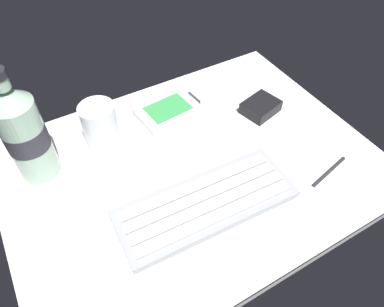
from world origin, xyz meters
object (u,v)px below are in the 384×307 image
Objects in this scene: handheld_device at (169,110)px; charger_block at (261,107)px; juice_cup at (101,127)px; water_bottle at (24,134)px; keyboard at (206,203)px; stylus_pen at (329,171)px.

charger_block reaches higher than handheld_device.
handheld_device is 1.57× the size of juice_cup.
juice_cup is at bearing -175.52° from handheld_device.
water_bottle is (-11.95, -1.13, 5.10)cm from juice_cup.
juice_cup reaches higher than charger_block.
handheld_device is at bearing 4.48° from juice_cup.
keyboard reaches higher than stylus_pen.
water_bottle is at bearing 135.30° from keyboard.
stylus_pen is (31.30, -26.50, -3.56)cm from juice_cup.
charger_block reaches higher than keyboard.
charger_block is at bearing 79.97° from stylus_pen.
stylus_pen is at bearing -87.70° from charger_block.
juice_cup is 41.16cm from stylus_pen.
handheld_device is 1.91× the size of charger_block.
stylus_pen is (17.09, -27.61, -0.38)cm from handheld_device.
charger_block is at bearing 33.28° from keyboard.
keyboard is at bearing 155.92° from stylus_pen.
charger_block is 0.74× the size of stylus_pen.
handheld_device is 27.53cm from water_bottle.
keyboard is 3.47× the size of juice_cup.
juice_cup is (-9.00, 21.86, 3.10)cm from keyboard.
keyboard is at bearing -44.70° from water_bottle.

